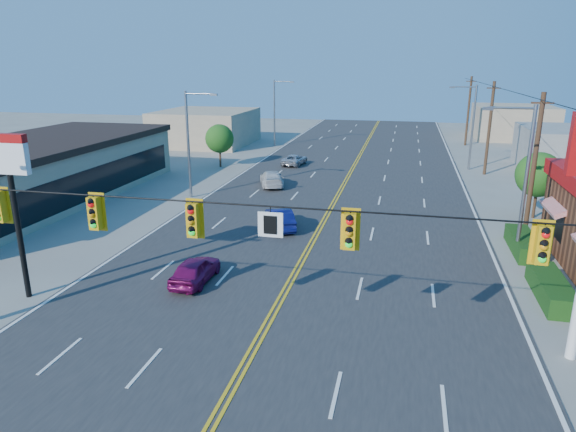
% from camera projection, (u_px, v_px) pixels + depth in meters
% --- Properties ---
extents(ground, '(160.00, 160.00, 0.00)m').
position_uv_depth(ground, '(236.00, 382.00, 16.67)').
color(ground, gray).
rests_on(ground, ground).
extents(road, '(20.00, 120.00, 0.06)m').
position_uv_depth(road, '(328.00, 213.00, 35.34)').
color(road, '#2D2D30').
rests_on(road, ground).
extents(signal_span, '(24.32, 0.34, 9.00)m').
position_uv_depth(signal_span, '(228.00, 240.00, 15.30)').
color(signal_span, '#47301E').
rests_on(signal_span, ground).
extents(strip_mall, '(10.40, 26.40, 4.40)m').
position_uv_depth(strip_mall, '(28.00, 172.00, 37.55)').
color(strip_mall, tan).
rests_on(strip_mall, ground).
extents(pizza_hut_sign, '(1.90, 0.30, 6.85)m').
position_uv_depth(pizza_hut_sign, '(11.00, 182.00, 21.28)').
color(pizza_hut_sign, black).
rests_on(pizza_hut_sign, ground).
extents(streetlight_se, '(2.55, 0.25, 8.00)m').
position_uv_depth(streetlight_se, '(523.00, 174.00, 26.14)').
color(streetlight_se, gray).
rests_on(streetlight_se, ground).
extents(streetlight_ne, '(2.55, 0.25, 8.00)m').
position_uv_depth(streetlight_ne, '(471.00, 123.00, 48.55)').
color(streetlight_ne, gray).
rests_on(streetlight_ne, ground).
extents(streetlight_sw, '(2.55, 0.25, 8.00)m').
position_uv_depth(streetlight_sw, '(191.00, 139.00, 38.23)').
color(streetlight_sw, gray).
rests_on(streetlight_sw, ground).
extents(streetlight_nw, '(2.55, 0.25, 8.00)m').
position_uv_depth(streetlight_nw, '(276.00, 109.00, 62.51)').
color(streetlight_nw, gray).
rests_on(streetlight_nw, ground).
extents(utility_pole_near, '(0.28, 0.28, 8.40)m').
position_uv_depth(utility_pole_near, '(534.00, 166.00, 29.66)').
color(utility_pole_near, '#47301E').
rests_on(utility_pole_near, ground).
extents(utility_pole_mid, '(0.28, 0.28, 8.40)m').
position_uv_depth(utility_pole_mid, '(489.00, 129.00, 46.47)').
color(utility_pole_mid, '#47301E').
rests_on(utility_pole_mid, ground).
extents(utility_pole_far, '(0.28, 0.28, 8.40)m').
position_uv_depth(utility_pole_far, '(468.00, 111.00, 63.28)').
color(utility_pole_far, '#47301E').
rests_on(utility_pole_far, ground).
extents(tree_kfc_rear, '(2.94, 2.94, 4.41)m').
position_uv_depth(tree_kfc_rear, '(539.00, 175.00, 33.48)').
color(tree_kfc_rear, '#47301E').
rests_on(tree_kfc_rear, ground).
extents(tree_west, '(2.80, 2.80, 4.20)m').
position_uv_depth(tree_west, '(219.00, 139.00, 50.40)').
color(tree_west, '#47301E').
rests_on(tree_west, ground).
extents(bld_west_far, '(11.00, 12.00, 4.20)m').
position_uv_depth(bld_west_far, '(206.00, 127.00, 65.18)').
color(bld_west_far, tan).
rests_on(bld_west_far, ground).
extents(bld_east_far, '(10.00, 10.00, 4.40)m').
position_uv_depth(bld_east_far, '(513.00, 122.00, 69.86)').
color(bld_east_far, tan).
rests_on(bld_east_far, ground).
extents(car_magenta, '(1.46, 3.58, 1.22)m').
position_uv_depth(car_magenta, '(195.00, 271.00, 23.99)').
color(car_magenta, '#750D4B').
rests_on(car_magenta, ground).
extents(car_blue, '(2.80, 4.09, 1.28)m').
position_uv_depth(car_blue, '(280.00, 219.00, 31.83)').
color(car_blue, '#0F1458').
rests_on(car_blue, ground).
extents(car_white, '(3.12, 4.68, 1.26)m').
position_uv_depth(car_white, '(271.00, 179.00, 42.84)').
color(car_white, silver).
rests_on(car_white, ground).
extents(car_silver, '(2.24, 4.05, 1.07)m').
position_uv_depth(car_silver, '(295.00, 160.00, 51.62)').
color(car_silver, '#B8B8BE').
rests_on(car_silver, ground).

